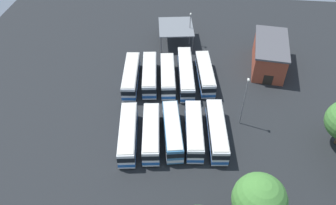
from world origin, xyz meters
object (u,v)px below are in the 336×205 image
object	(u,v)px
bus_row1_slot1	(186,73)
tree_northeast	(259,200)
bus_row0_slot0	(217,131)
depot_building	(269,55)
bus_row0_slot3	(151,133)
maintenance_shelter	(176,27)
bus_row0_slot2	(172,131)
bus_row1_slot3	(150,75)
bus_row1_slot4	(131,76)
lamp_post_by_building	(190,27)
bus_row1_slot2	(168,76)
bus_row1_slot0	(205,74)
bus_row0_slot4	(128,134)
bus_row0_slot1	(194,130)
lamp_post_near_entrance	(244,101)

from	to	relation	value
bus_row1_slot1	tree_northeast	world-z (taller)	tree_northeast
bus_row0_slot0	depot_building	distance (m)	23.46
bus_row0_slot3	maintenance_shelter	bearing A→B (deg)	-1.92
bus_row0_slot0	bus_row0_slot2	bearing A→B (deg)	96.69
bus_row1_slot3	bus_row1_slot4	size ratio (longest dim) A/B	0.97
bus_row0_slot2	lamp_post_by_building	bearing A→B (deg)	-1.55
bus_row1_slot2	tree_northeast	xyz separation A→B (m)	(-28.11, -14.36, 4.26)
bus_row0_slot0	bus_row1_slot0	world-z (taller)	same
bus_row1_slot1	lamp_post_by_building	size ratio (longest dim) A/B	1.89
bus_row0_slot2	bus_row0_slot4	distance (m)	7.14
bus_row0_slot3	bus_row1_slot3	world-z (taller)	same
bus_row0_slot3	bus_row1_slot3	distance (m)	15.25
bus_row1_slot0	bus_row1_slot1	bearing A→B (deg)	96.09
bus_row0_slot3	bus_row1_slot3	xyz separation A→B (m)	(15.03, 2.61, 0.00)
bus_row0_slot1	depot_building	size ratio (longest dim) A/B	0.87
maintenance_shelter	bus_row0_slot0	bearing A→B (deg)	-161.44
bus_row1_slot4	bus_row0_slot2	bearing A→B (deg)	-144.78
bus_row1_slot2	lamp_post_near_entrance	bearing A→B (deg)	-124.82
bus_row1_slot0	lamp_post_near_entrance	world-z (taller)	lamp_post_near_entrance
bus_row0_slot3	tree_northeast	bearing A→B (deg)	-130.42
bus_row0_slot0	tree_northeast	world-z (taller)	tree_northeast
bus_row0_slot3	lamp_post_by_building	size ratio (longest dim) A/B	1.50
bus_row1_slot4	depot_building	distance (m)	28.19
bus_row0_slot2	bus_row1_slot1	size ratio (longest dim) A/B	0.81
bus_row0_slot4	bus_row1_slot4	xyz separation A→B (m)	(14.81, 2.45, 0.00)
maintenance_shelter	lamp_post_by_building	xyz separation A→B (m)	(-0.25, -3.10, 0.28)
bus_row1_slot1	lamp_post_near_entrance	xyz separation A→B (m)	(-10.51, -10.17, 3.46)
bus_row0_slot0	tree_northeast	xyz separation A→B (m)	(-14.74, -4.82, 4.26)
bus_row0_slot1	bus_row1_slot0	world-z (taller)	same
bus_row0_slot2	bus_row1_slot0	xyz separation A→B (m)	(15.67, -4.72, 0.00)
bus_row0_slot2	lamp_post_by_building	size ratio (longest dim) A/B	1.53
bus_row0_slot1	bus_row1_slot3	world-z (taller)	same
bus_row0_slot2	bus_row0_slot4	world-z (taller)	same
bus_row0_slot0	lamp_post_near_entrance	bearing A→B (deg)	-45.90
lamp_post_near_entrance	bus_row1_slot2	bearing A→B (deg)	55.18
bus_row1_slot3	bus_row1_slot4	bearing A→B (deg)	102.25
bus_row0_slot3	bus_row1_slot1	distance (m)	16.74
bus_row1_slot1	depot_building	size ratio (longest dim) A/B	1.08
bus_row0_slot1	tree_northeast	bearing A→B (deg)	-149.47
depot_building	maintenance_shelter	world-z (taller)	depot_building
bus_row0_slot0	lamp_post_near_entrance	size ratio (longest dim) A/B	1.25
bus_row0_slot0	bus_row1_slot2	xyz separation A→B (m)	(13.37, 9.54, -0.00)
depot_building	lamp_post_near_entrance	world-z (taller)	lamp_post_near_entrance
bus_row1_slot3	lamp_post_near_entrance	bearing A→B (deg)	-118.69
maintenance_shelter	bus_row1_slot2	bearing A→B (deg)	179.61
bus_row1_slot1	depot_building	xyz separation A→B (m)	(6.62, -16.42, 1.16)
bus_row0_slot1	bus_row1_slot1	world-z (taller)	same
bus_row1_slot1	bus_row1_slot3	world-z (taller)	same
bus_row0_slot3	tree_northeast	world-z (taller)	tree_northeast
bus_row0_slot2	bus_row1_slot0	bearing A→B (deg)	-16.76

